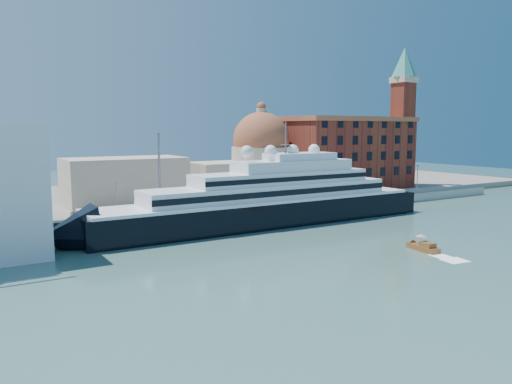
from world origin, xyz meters
TOP-DOWN VIEW (x-y plane):
  - ground at (0.00, 0.00)m, footprint 400.00×400.00m
  - quay at (0.00, 34.00)m, footprint 180.00×10.00m
  - land at (0.00, 75.00)m, footprint 260.00×72.00m
  - quay_fence at (0.00, 29.50)m, footprint 180.00×0.10m
  - superyacht at (-2.24, 23.00)m, footprint 89.69×12.43m
  - service_barge at (-50.92, 21.39)m, footprint 10.79×6.36m
  - water_taxi at (11.66, -11.92)m, footprint 2.98×6.60m
  - warehouse at (52.00, 52.00)m, footprint 43.00×19.00m
  - campanile at (76.00, 52.00)m, footprint 8.40×8.40m
  - church at (6.39, 57.72)m, footprint 66.00×18.00m
  - lamp_posts at (-12.67, 32.27)m, footprint 120.80×2.40m

SIDE VIEW (x-z plane):
  - ground at x=0.00m, z-range 0.00..0.00m
  - service_barge at x=-50.92m, z-range -0.49..1.81m
  - water_taxi at x=11.66m, z-range -0.79..2.24m
  - land at x=0.00m, z-range 0.00..2.00m
  - quay at x=0.00m, z-range 0.00..2.50m
  - quay_fence at x=0.00m, z-range 2.50..3.70m
  - superyacht at x=-2.24m, z-range -8.78..18.03m
  - lamp_posts at x=-12.67m, z-range 0.84..18.84m
  - church at x=6.39m, z-range -1.84..23.66m
  - warehouse at x=52.00m, z-range 2.16..25.41m
  - campanile at x=76.00m, z-range 5.26..52.26m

